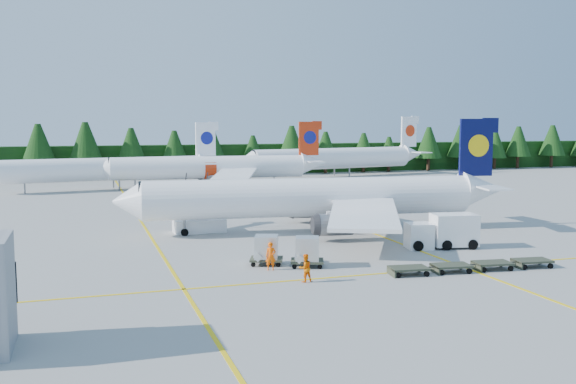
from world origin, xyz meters
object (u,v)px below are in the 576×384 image
object	(u,v)px
airliner_red	(206,168)
airstairs	(198,222)
airliner_navy	(304,198)
service_truck	(442,231)

from	to	relation	value
airliner_red	airstairs	size ratio (longest dim) A/B	5.55
airliner_navy	airliner_red	bearing A→B (deg)	97.63
airliner_navy	airstairs	world-z (taller)	airliner_navy
service_truck	airliner_navy	bearing A→B (deg)	137.26
airliner_red	service_truck	size ratio (longest dim) A/B	5.95
airliner_navy	airliner_red	size ratio (longest dim) A/B	1.02
airliner_navy	service_truck	distance (m)	13.80
airliner_red	airstairs	bearing A→B (deg)	-99.30
airliner_navy	airstairs	distance (m)	10.30
airliner_navy	service_truck	size ratio (longest dim) A/B	6.04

